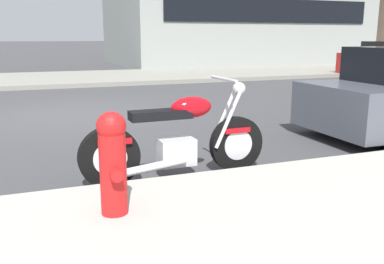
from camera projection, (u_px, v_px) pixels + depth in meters
ground_plane at (72, 115)px, 8.70m from camera, size 260.00×260.00×0.00m
sidewalk_far_curb at (328, 70)px, 19.37m from camera, size 120.00×5.00×0.14m
parking_stall_stripe at (104, 174)px, 4.96m from camera, size 0.12×2.20×0.01m
parked_motorcycle at (178, 141)px, 4.75m from camera, size 2.17×0.62×1.13m
fire_hydrant at (113, 160)px, 3.44m from camera, size 0.24×0.36×0.86m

